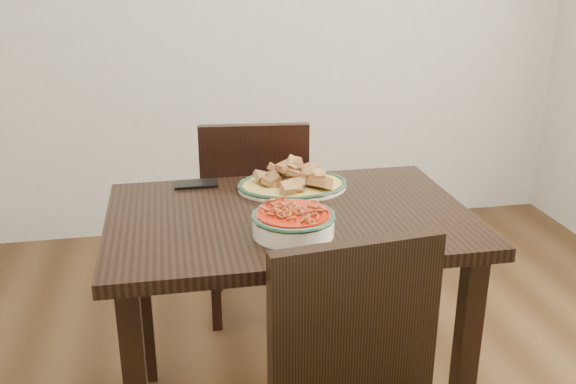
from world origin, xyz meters
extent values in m
cube|color=black|center=(-0.14, 0.09, 0.73)|extent=(1.10, 0.73, 0.04)
cube|color=black|center=(0.34, -0.20, 0.35)|extent=(0.06, 0.06, 0.71)
cube|color=black|center=(-0.61, 0.38, 0.35)|extent=(0.06, 0.06, 0.71)
cube|color=black|center=(0.34, 0.38, 0.35)|extent=(0.06, 0.06, 0.71)
cube|color=black|center=(-0.15, 0.83, 0.43)|extent=(0.46, 0.46, 0.04)
cube|color=black|center=(0.04, 0.98, 0.21)|extent=(0.04, 0.04, 0.41)
cube|color=black|center=(-0.30, 1.01, 0.21)|extent=(0.04, 0.04, 0.41)
cube|color=black|center=(0.00, 0.64, 0.21)|extent=(0.04, 0.04, 0.41)
cube|color=black|center=(-0.33, 0.67, 0.21)|extent=(0.04, 0.04, 0.41)
cube|color=black|center=(-0.17, 0.64, 0.67)|extent=(0.42, 0.08, 0.44)
cube|color=black|center=(-0.08, -0.44, 0.67)|extent=(0.42, 0.09, 0.44)
ellipsoid|color=#F0E5CB|center=(-0.08, 0.30, 0.76)|extent=(0.37, 0.28, 0.02)
ellipsoid|color=gold|center=(-0.08, 0.30, 0.76)|extent=(0.35, 0.26, 0.01)
torus|color=#18351F|center=(-0.08, 0.30, 0.77)|extent=(0.28, 0.28, 0.01)
cylinder|color=white|center=(-0.15, -0.07, 0.78)|extent=(0.23, 0.23, 0.06)
torus|color=#1A3924|center=(-0.15, -0.07, 0.81)|extent=(0.24, 0.24, 0.02)
cylinder|color=#AA1907|center=(-0.15, -0.07, 0.81)|extent=(0.21, 0.21, 0.01)
cube|color=black|center=(-0.40, 0.39, 0.76)|extent=(0.15, 0.08, 0.01)
cube|color=#99130B|center=(-0.01, 0.48, 0.76)|extent=(0.14, 0.13, 0.01)
camera|label=1|loc=(-0.48, -1.69, 1.49)|focal=40.00mm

